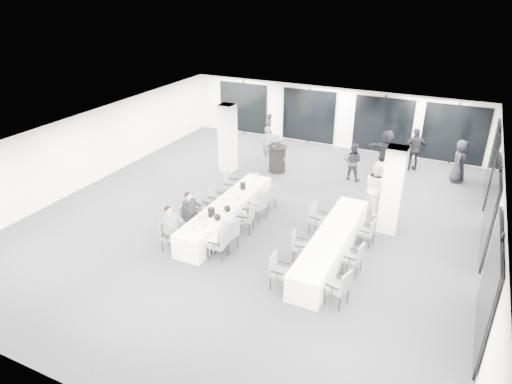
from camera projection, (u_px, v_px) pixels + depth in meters
room at (293, 171)px, 15.42m from camera, size 14.04×16.04×2.84m
column_left at (228, 138)px, 18.56m from camera, size 0.60×0.60×2.80m
column_right at (393, 190)px, 14.03m from camera, size 0.60×0.60×2.80m
banquet_table_main at (227, 213)px, 14.84m from camera, size 0.90×5.00×0.75m
banquet_table_side at (331, 245)px, 13.09m from camera, size 0.90×5.00×0.75m
cocktail_table at (277, 159)px, 18.79m from camera, size 0.79×0.79×1.10m
chair_main_left_near at (168, 234)px, 13.39m from camera, size 0.49×0.54×0.91m
chair_main_left_second at (187, 217)px, 14.21m from camera, size 0.56×0.60×0.98m
chair_main_left_mid at (200, 207)px, 14.84m from camera, size 0.52×0.57×0.97m
chair_main_left_fourth at (215, 197)px, 15.61m from camera, size 0.50×0.55×0.92m
chair_main_left_far at (229, 183)px, 16.46m from camera, size 0.59×0.64×1.04m
chair_main_right_near at (221, 242)px, 12.88m from camera, size 0.53×0.58×0.99m
chair_main_right_second at (230, 233)px, 13.32m from camera, size 0.59×0.63×1.00m
chair_main_right_mid at (248, 216)px, 14.29m from camera, size 0.57×0.61×0.99m
chair_main_right_fourth at (259, 204)px, 14.98m from camera, size 0.60×0.64×1.03m
chair_main_right_far at (270, 195)px, 15.67m from camera, size 0.59×0.62×0.97m
chair_side_left_near at (278, 269)px, 11.72m from camera, size 0.50×0.55×0.95m
chair_side_left_mid at (298, 244)px, 12.91m from camera, size 0.53×0.55×0.87m
chair_side_left_far at (316, 217)px, 14.24m from camera, size 0.56×0.61×1.00m
chair_side_right_near at (341, 286)px, 11.05m from camera, size 0.60×0.63×0.99m
chair_side_right_mid at (355, 257)px, 12.25m from camera, size 0.51×0.55×0.93m
chair_side_right_far at (369, 231)px, 13.58m from camera, size 0.48×0.52×0.87m
seated_guest_a at (172, 226)px, 13.21m from camera, size 0.50×0.38×1.44m
seated_guest_b at (191, 211)px, 14.05m from camera, size 0.50×0.38×1.44m
seated_guest_c at (215, 233)px, 12.83m from camera, size 0.50×0.38×1.44m
seated_guest_d at (225, 224)px, 13.30m from camera, size 0.50×0.38×1.44m
standing_guest_a at (268, 142)px, 19.77m from camera, size 0.80×0.75×1.74m
standing_guest_b at (353, 159)px, 17.91m from camera, size 0.85×0.53×1.74m
standing_guest_c at (275, 151)px, 18.72m from camera, size 1.25×0.83×1.78m
standing_guest_d at (415, 147)px, 18.74m from camera, size 1.38×1.19×2.05m
standing_guest_e at (460, 159)px, 17.68m from camera, size 0.64×0.97×1.93m
standing_guest_f at (386, 148)px, 18.64m from camera, size 1.92×0.96×2.00m
standing_guest_g at (269, 127)px, 21.79m from camera, size 0.78×0.79×1.69m
standing_guest_h at (377, 184)px, 15.29m from camera, size 1.12×1.18×2.11m
ice_bucket_near at (211, 212)px, 13.84m from camera, size 0.22×0.22×0.25m
ice_bucket_far at (243, 186)px, 15.62m from camera, size 0.19×0.19×0.22m
water_bottle_a at (192, 227)px, 13.04m from camera, size 0.07×0.07×0.22m
water_bottle_b at (237, 198)px, 14.82m from camera, size 0.07×0.07×0.21m
water_bottle_c at (256, 175)px, 16.44m from camera, size 0.07×0.07×0.23m
plate_a at (201, 219)px, 13.69m from camera, size 0.22×0.22×0.03m
plate_b at (204, 226)px, 13.30m from camera, size 0.21×0.21×0.03m
plate_c at (226, 207)px, 14.41m from camera, size 0.21×0.21×0.03m
wine_glass at (196, 228)px, 12.92m from camera, size 0.08×0.08×0.21m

